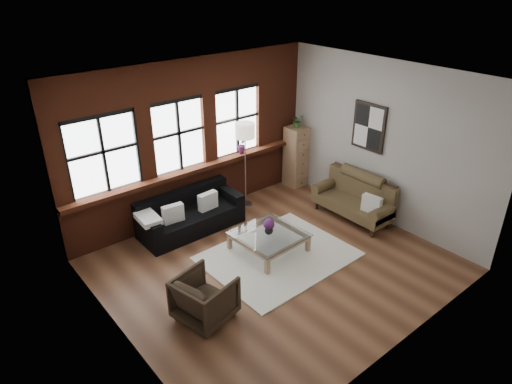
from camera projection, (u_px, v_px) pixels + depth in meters
floor at (273, 264)px, 7.99m from camera, size 5.50×5.50×0.00m
ceiling at (277, 81)px, 6.54m from camera, size 5.50×5.50×0.00m
wall_back at (191, 140)px, 8.99m from camera, size 5.50×0.00×5.50m
wall_front at (412, 250)px, 5.55m from camera, size 5.50×0.00×5.50m
wall_left at (111, 242)px, 5.70m from camera, size 0.00×5.00×5.00m
wall_right at (381, 143)px, 8.83m from camera, size 0.00×5.00×5.00m
brick_backwall at (192, 140)px, 8.95m from camera, size 5.50×0.12×3.20m
sill_ledge at (197, 168)px, 9.14m from camera, size 5.50×0.30×0.08m
window_left at (103, 155)px, 7.86m from camera, size 1.38×0.10×1.50m
window_mid at (178, 136)px, 8.71m from camera, size 1.38×0.10×1.50m
window_right at (237, 122)px, 9.51m from camera, size 1.38×0.10×1.50m
wall_poster at (369, 127)px, 8.91m from camera, size 0.05×0.74×0.94m
shag_rug at (278, 256)px, 8.18m from camera, size 2.53×2.01×0.03m
dark_sofa at (191, 213)px, 8.86m from camera, size 2.04×0.83×0.74m
pillow_a at (173, 213)px, 8.46m from camera, size 0.41×0.18×0.34m
pillow_b at (208, 201)px, 8.90m from camera, size 0.41×0.17×0.34m
vintage_settee at (353, 198)px, 9.22m from camera, size 0.76×1.70×0.91m
pillow_settee at (372, 204)px, 8.77m from camera, size 0.19×0.39×0.34m
armchair at (205, 298)px, 6.64m from camera, size 0.93×0.91×0.71m
coffee_table at (269, 242)px, 8.28m from camera, size 1.17×1.17×0.38m
vase at (269, 230)px, 8.16m from camera, size 0.17×0.17×0.16m
flowers at (269, 224)px, 8.10m from camera, size 0.20×0.20×0.20m
drawer_chest at (296, 156)px, 10.55m from camera, size 0.44×0.44×1.42m
potted_plant_top at (297, 121)px, 10.16m from camera, size 0.31×0.27×0.31m
floor_lamp at (245, 162)px, 9.50m from camera, size 0.40×0.40×2.00m
sill_plant at (242, 145)px, 9.66m from camera, size 0.24×0.21×0.38m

